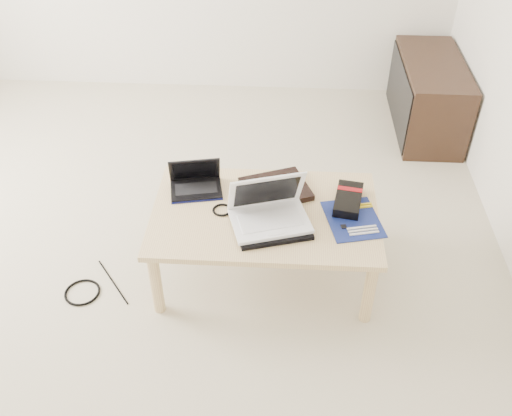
# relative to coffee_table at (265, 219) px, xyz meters

# --- Properties ---
(ground) EXTENTS (4.00, 4.00, 0.00)m
(ground) POSITION_rel_coffee_table_xyz_m (-0.71, 0.06, -0.35)
(ground) COLOR beige
(ground) RESTS_ON ground
(coffee_table) EXTENTS (1.10, 0.70, 0.40)m
(coffee_table) POSITION_rel_coffee_table_xyz_m (0.00, 0.00, 0.00)
(coffee_table) COLOR #DAC283
(coffee_table) RESTS_ON ground
(media_cabinet) EXTENTS (0.41, 0.90, 0.50)m
(media_cabinet) POSITION_rel_coffee_table_xyz_m (1.07, 1.51, -0.10)
(media_cabinet) COLOR #332215
(media_cabinet) RESTS_ON ground
(book) EXTENTS (0.39, 0.36, 0.03)m
(book) POSITION_rel_coffee_table_xyz_m (0.05, 0.16, 0.06)
(book) COLOR black
(book) RESTS_ON coffee_table
(netbook) EXTENTS (0.29, 0.23, 0.18)m
(netbook) POSITION_rel_coffee_table_xyz_m (-0.36, 0.16, 0.09)
(netbook) COLOR black
(netbook) RESTS_ON coffee_table
(tablet) EXTENTS (0.26, 0.21, 0.01)m
(tablet) POSITION_rel_coffee_table_xyz_m (0.01, 0.08, 0.06)
(tablet) COLOR black
(tablet) RESTS_ON coffee_table
(remote) EXTENTS (0.11, 0.21, 0.02)m
(remote) POSITION_rel_coffee_table_xyz_m (0.10, 0.04, 0.06)
(remote) COLOR silver
(remote) RESTS_ON coffee_table
(neoprene_sleeve) EXTENTS (0.40, 0.33, 0.02)m
(neoprene_sleeve) POSITION_rel_coffee_table_xyz_m (0.04, -0.12, 0.06)
(neoprene_sleeve) COLOR black
(neoprene_sleeve) RESTS_ON coffee_table
(white_laptop) EXTENTS (0.41, 0.34, 0.24)m
(white_laptop) POSITION_rel_coffee_table_xyz_m (0.02, -0.08, 0.12)
(white_laptop) COLOR white
(white_laptop) RESTS_ON neoprene_sleeve
(motherboard) EXTENTS (0.30, 0.35, 0.01)m
(motherboard) POSITION_rel_coffee_table_xyz_m (0.42, -0.04, 0.05)
(motherboard) COLOR #0C1752
(motherboard) RESTS_ON coffee_table
(gpu_box) EXTENTS (0.17, 0.27, 0.05)m
(gpu_box) POSITION_rel_coffee_table_xyz_m (0.40, 0.08, 0.08)
(gpu_box) COLOR black
(gpu_box) RESTS_ON coffee_table
(cable_coil) EXTENTS (0.11, 0.11, 0.01)m
(cable_coil) POSITION_rel_coffee_table_xyz_m (-0.21, -0.00, 0.05)
(cable_coil) COLOR black
(cable_coil) RESTS_ON coffee_table
(floor_cable_coil) EXTENTS (0.21, 0.21, 0.01)m
(floor_cable_coil) POSITION_rel_coffee_table_xyz_m (-0.91, -0.22, -0.35)
(floor_cable_coil) COLOR black
(floor_cable_coil) RESTS_ON ground
(floor_cable_trail) EXTENTS (0.23, 0.29, 0.01)m
(floor_cable_trail) POSITION_rel_coffee_table_xyz_m (-0.78, -0.14, -0.35)
(floor_cable_trail) COLOR black
(floor_cable_trail) RESTS_ON ground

